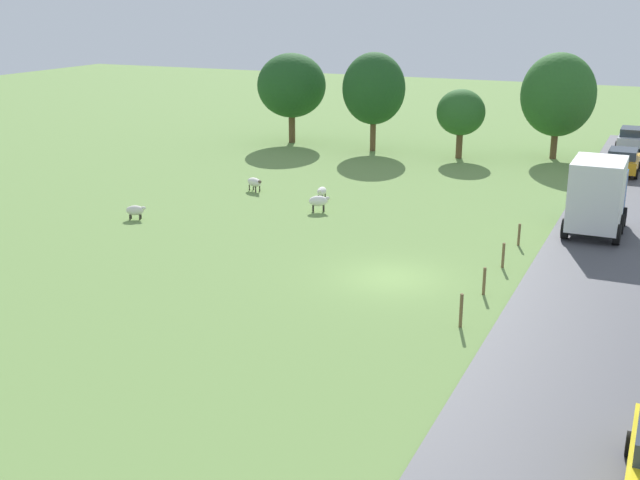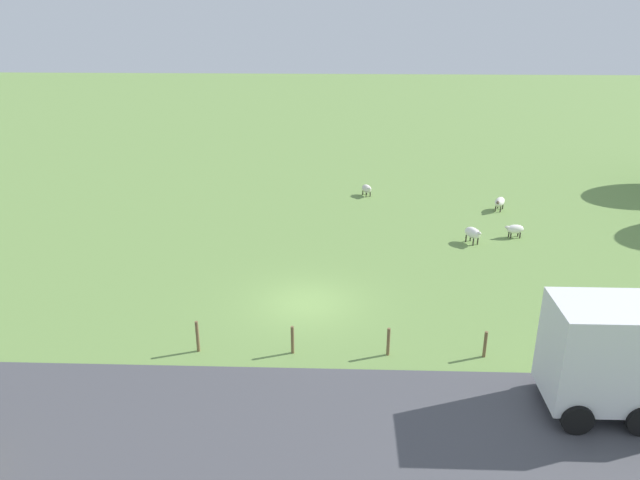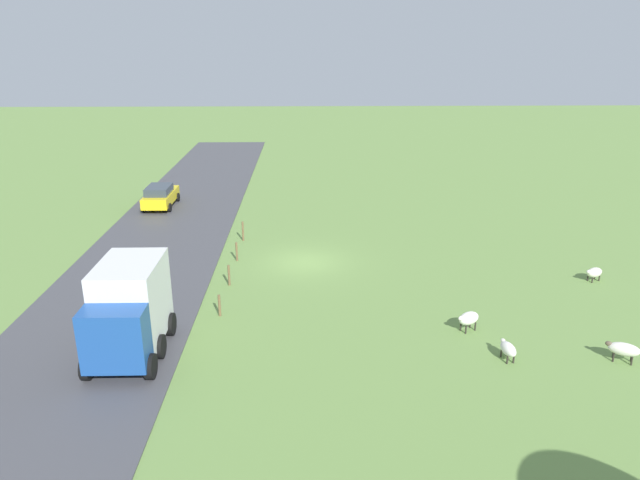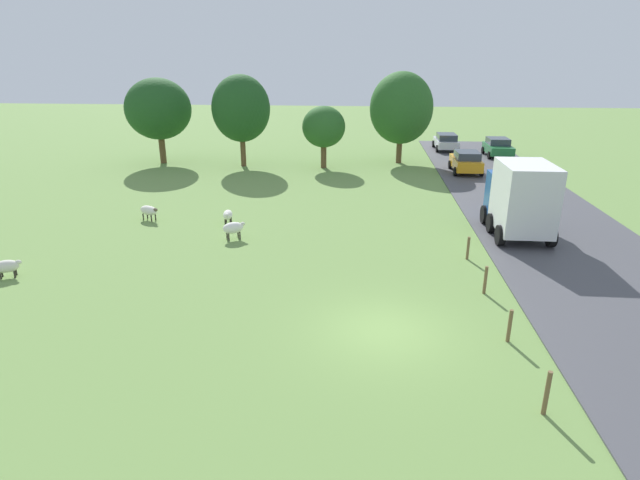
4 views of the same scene
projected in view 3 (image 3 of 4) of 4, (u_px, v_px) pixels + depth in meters
name	position (u px, v px, depth m)	size (l,w,h in m)	color
ground_plane	(305.00, 262.00, 32.78)	(160.00, 160.00, 0.00)	#6B8E47
road_strip	(146.00, 263.00, 32.57)	(8.00, 80.00, 0.06)	#47474C
sheep_0	(508.00, 349.00, 22.67)	(0.62, 1.09, 0.73)	white
sheep_1	(623.00, 349.00, 22.52)	(1.29, 0.98, 0.81)	silver
sheep_2	(594.00, 273.00, 30.09)	(1.08, 0.84, 0.73)	silver
sheep_3	(469.00, 318.00, 24.91)	(1.16, 1.00, 0.87)	white
fence_post_0	(243.00, 231.00, 36.07)	(0.12, 0.12, 1.23)	brown
fence_post_1	(237.00, 252.00, 32.82)	(0.12, 0.12, 1.10)	brown
fence_post_2	(229.00, 275.00, 29.54)	(0.12, 0.12, 1.09)	brown
fence_post_3	(219.00, 305.00, 26.27)	(0.12, 0.12, 1.03)	brown
truck_0	(129.00, 309.00, 22.59)	(2.62, 4.65, 3.68)	#1E4C99
car_1	(160.00, 196.00, 43.08)	(2.08, 4.48, 1.64)	yellow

